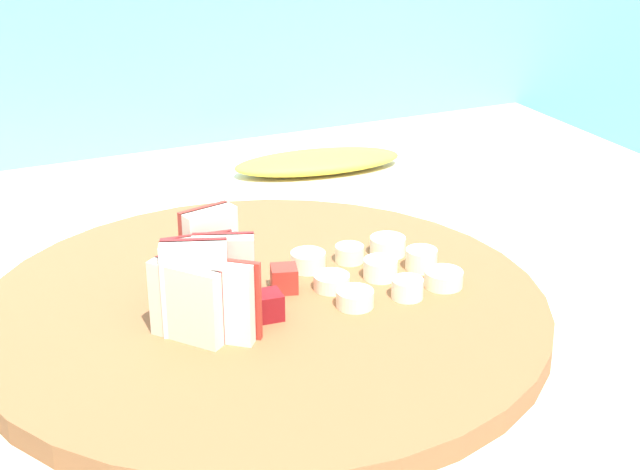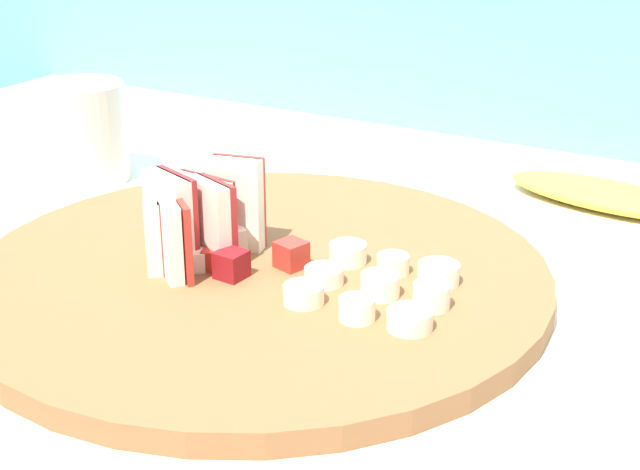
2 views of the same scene
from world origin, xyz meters
TOP-DOWN VIEW (x-y plane):
  - tile_backsplash at (0.00, 0.40)m, footprint 2.40×0.04m
  - cutting_board at (0.04, -0.04)m, footprint 0.40×0.40m
  - apple_wedge_fan at (-0.00, -0.05)m, footprint 0.08×0.09m
  - apple_dice_pile at (0.03, -0.04)m, footprint 0.10×0.06m
  - banana_slice_rows at (0.14, -0.03)m, footprint 0.11×0.10m
  - banana_peel at (0.21, 0.24)m, footprint 0.18×0.09m
  - small_jar at (-0.22, 0.08)m, footprint 0.08×0.08m

SIDE VIEW (x-z plane):
  - tile_backsplash at x=0.00m, z-range 0.00..1.34m
  - cutting_board at x=0.04m, z-range 0.88..0.89m
  - banana_peel at x=0.21m, z-range 0.88..0.90m
  - banana_slice_rows at x=0.14m, z-range 0.89..0.91m
  - apple_dice_pile at x=0.03m, z-range 0.89..0.91m
  - small_jar at x=-0.22m, z-range 0.88..0.97m
  - apple_wedge_fan at x=0.00m, z-range 0.89..0.96m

